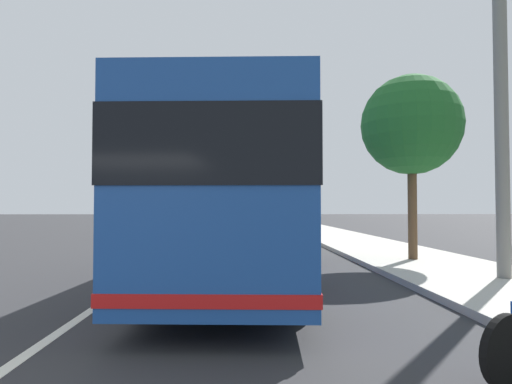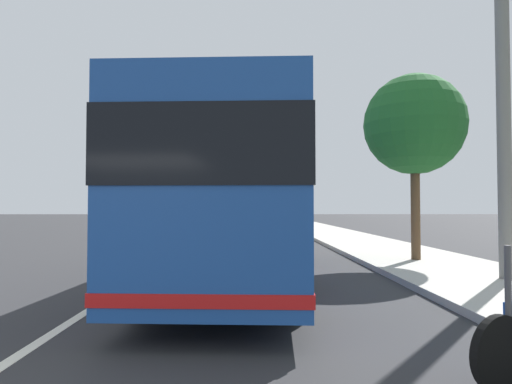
{
  "view_description": "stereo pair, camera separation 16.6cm",
  "coord_description": "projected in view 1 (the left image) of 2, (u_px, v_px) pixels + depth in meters",
  "views": [
    {
      "loc": [
        -1.55,
        -2.37,
        1.63
      ],
      "look_at": [
        8.25,
        -2.69,
        1.96
      ],
      "focal_mm": 32.6,
      "sensor_mm": 36.0,
      "label": 1
    },
    {
      "loc": [
        -1.55,
        -2.54,
        1.63
      ],
      "look_at": [
        8.25,
        -2.69,
        1.96
      ],
      "focal_mm": 32.6,
      "sensor_mm": 36.0,
      "label": 2
    }
  ],
  "objects": [
    {
      "name": "utility_pole",
      "position": [
        502.0,
        131.0,
        9.95
      ],
      "size": [
        0.28,
        0.28,
        6.55
      ],
      "primitive_type": "cylinder",
      "color": "slate",
      "rests_on": "ground"
    },
    {
      "name": "car_side_street",
      "position": [
        154.0,
        224.0,
        25.46
      ],
      "size": [
        4.48,
        2.1,
        1.53
      ],
      "rotation": [
        0.0,
        0.0,
        3.06
      ],
      "color": "silver",
      "rests_on": "ground"
    },
    {
      "name": "car_behind_bus",
      "position": [
        175.0,
        218.0,
        37.92
      ],
      "size": [
        4.41,
        2.02,
        1.6
      ],
      "rotation": [
        0.0,
        0.0,
        3.12
      ],
      "color": "gray",
      "rests_on": "ground"
    },
    {
      "name": "roadside_tree_mid_block",
      "position": [
        412.0,
        125.0,
        13.51
      ],
      "size": [
        2.9,
        2.9,
        5.49
      ],
      "color": "brown",
      "rests_on": "ground"
    },
    {
      "name": "coach_bus",
      "position": [
        238.0,
        196.0,
        10.46
      ],
      "size": [
        10.85,
        3.17,
        3.31
      ],
      "rotation": [
        0.0,
        0.0,
        -0.06
      ],
      "color": "#1E4C9E",
      "rests_on": "ground"
    },
    {
      "name": "sidewalk_curb",
      "position": [
        447.0,
        270.0,
        11.65
      ],
      "size": [
        110.0,
        3.6,
        0.14
      ],
      "primitive_type": "cube",
      "color": "#B2ADA3",
      "rests_on": "ground"
    },
    {
      "name": "lane_divider_line",
      "position": [
        144.0,
        274.0,
        11.4
      ],
      "size": [
        110.0,
        0.16,
        0.01
      ],
      "primitive_type": "cube",
      "color": "silver",
      "rests_on": "ground"
    }
  ]
}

